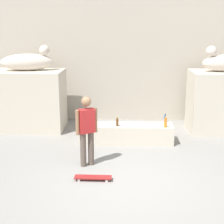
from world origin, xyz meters
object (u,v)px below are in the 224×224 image
Objects in this scene: skater at (87,128)px; bottle_orange at (166,123)px; bottle_blue at (165,119)px; bottle_brown at (117,122)px; statue_reclining_left at (28,61)px; skateboard at (93,177)px.

skater reaches higher than bottle_orange.
skater is 5.88× the size of bottle_blue.
bottle_blue reaches higher than bottle_brown.
statue_reclining_left is 5.91× the size of bottle_blue.
skater is 2.82m from bottle_blue.
bottle_blue is 1.07× the size of bottle_brown.
statue_reclining_left reaches higher than skater.
bottle_orange is (4.10, -1.45, -1.50)m from statue_reclining_left.
bottle_blue reaches higher than skateboard.
bottle_blue is 0.46m from bottle_orange.
bottle_blue is 1.42m from bottle_brown.
bottle_brown reaches higher than skateboard.
bottle_blue is at bearing 84.85° from bottle_orange.
skateboard is 2.95m from bottle_orange.
bottle_orange is (2.00, 1.47, -0.27)m from skater.
statue_reclining_left is at bearing 153.60° from bottle_brown.
skater is at bearing -74.67° from skateboard.
statue_reclining_left is at bearing -83.79° from skater.
statue_reclining_left reaches higher than bottle_orange.
skateboard is 2.45m from bottle_brown.
bottle_blue is (1.84, 2.72, 0.57)m from skateboard.
bottle_brown is at bearing 176.91° from bottle_orange.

